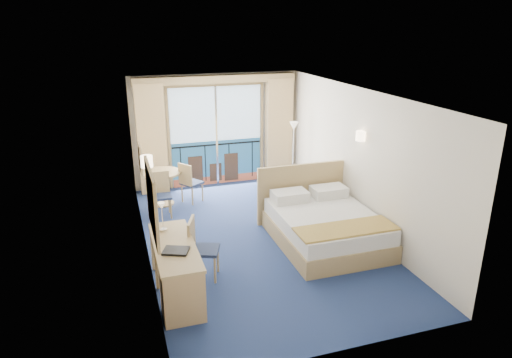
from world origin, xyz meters
name	(u,v)px	position (x,y,z in m)	size (l,w,h in m)	color
floor	(257,238)	(0.00, 0.00, 0.00)	(6.50, 6.50, 0.00)	navy
room_walls	(257,146)	(0.00, 0.00, 1.78)	(4.04, 6.54, 2.72)	silver
balcony_door	(216,139)	(-0.01, 3.22, 1.14)	(2.36, 0.03, 2.52)	navy
curtain_left	(152,140)	(-1.55, 3.07, 1.28)	(0.65, 0.22, 2.55)	tan
curtain_right	(279,130)	(1.55, 3.07, 1.28)	(0.65, 0.22, 2.55)	tan
pelmet	(216,79)	(0.00, 3.10, 2.58)	(3.80, 0.25, 0.18)	tan
mirror	(152,202)	(-1.97, -1.50, 1.55)	(0.05, 1.25, 0.95)	tan
wall_print	(141,159)	(-1.97, 0.45, 1.60)	(0.04, 0.42, 0.52)	tan
sconce_left	(147,161)	(-1.94, -0.60, 1.85)	(0.18, 0.18, 0.18)	#FFDDB2
sconce_right	(361,136)	(1.94, -0.15, 1.85)	(0.18, 0.18, 0.18)	#FFDDB2
bed	(324,225)	(1.12, -0.49, 0.33)	(1.88, 2.24, 1.18)	tan
nightstand	(320,194)	(1.76, 1.05, 0.29)	(0.44, 0.42, 0.57)	tan
phone	(322,181)	(1.78, 1.01, 0.61)	(0.19, 0.15, 0.08)	beige
armchair	(294,187)	(1.33, 1.47, 0.36)	(0.78, 0.80, 0.73)	#444C53
floor_lamp	(294,138)	(1.65, 2.35, 1.23)	(0.22, 0.22, 1.63)	silver
desk	(181,283)	(-1.70, -1.82, 0.44)	(0.58, 1.70, 0.80)	tan
desk_chair	(199,245)	(-1.28, -1.02, 0.56)	(0.55, 0.55, 0.99)	#212D4D
folder	(176,251)	(-1.71, -1.59, 0.81)	(0.35, 0.26, 0.03)	black
desk_lamp	(162,211)	(-1.79, -0.85, 1.13)	(0.12, 0.12, 0.45)	silver
round_table	(162,180)	(-1.46, 2.25, 0.57)	(0.83, 0.83, 0.75)	tan
table_chair_a	(189,181)	(-0.89, 2.15, 0.52)	(0.56, 0.55, 0.92)	#212D4D
table_chair_b	(161,192)	(-1.56, 1.64, 0.52)	(0.40, 0.41, 0.92)	#212D4D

